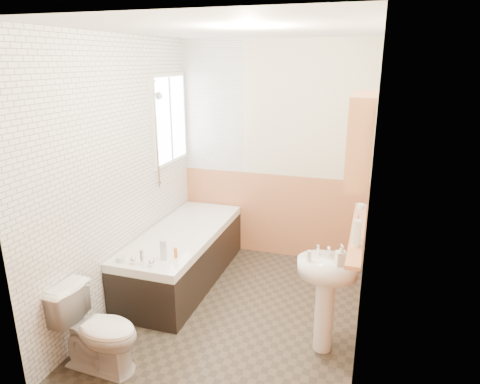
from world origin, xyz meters
name	(u,v)px	position (x,y,z in m)	size (l,w,h in m)	color
floor	(235,313)	(0.00, 0.00, 0.00)	(2.80, 2.80, 0.00)	#312A22
ceiling	(234,29)	(0.00, 0.00, 2.50)	(2.80, 2.80, 0.00)	white
wall_back	(273,153)	(0.00, 1.41, 1.25)	(2.20, 0.02, 2.50)	beige
wall_front	(154,255)	(0.00, -1.41, 1.25)	(2.20, 0.02, 2.50)	beige
wall_left	(121,176)	(-1.11, 0.00, 1.25)	(0.02, 2.80, 2.50)	beige
wall_right	(370,198)	(1.11, 0.00, 1.25)	(0.02, 2.80, 2.50)	beige
wainscot_right	(359,284)	(1.09, 0.00, 0.50)	(0.01, 2.80, 1.00)	tan
wainscot_front	(164,365)	(0.00, -1.39, 0.50)	(2.20, 0.01, 1.00)	tan
wainscot_back	(271,215)	(0.00, 1.39, 0.50)	(2.20, 0.01, 1.00)	tan
tile_cladding_left	(123,176)	(-1.09, 0.00, 1.25)	(0.01, 2.80, 2.50)	white
tile_return_back	(213,107)	(-0.73, 1.39, 1.75)	(0.75, 0.01, 1.50)	white
window	(170,119)	(-1.06, 0.95, 1.65)	(0.03, 0.79, 0.99)	white
bathtub	(183,255)	(-0.73, 0.45, 0.29)	(0.70, 1.83, 0.71)	black
shower_riser	(157,124)	(-1.04, 0.60, 1.65)	(0.10, 0.08, 1.14)	silver
toilet	(98,330)	(-0.76, -1.00, 0.33)	(0.37, 0.66, 0.65)	white
sink	(326,287)	(0.84, -0.26, 0.57)	(0.47, 0.38, 0.90)	white
pine_shelf	(358,231)	(1.04, -0.11, 1.01)	(0.10, 1.31, 0.03)	tan
medicine_cabinet	(361,138)	(1.01, -0.26, 1.76)	(0.17, 0.67, 0.61)	tan
foam_can	(357,233)	(1.04, -0.43, 1.12)	(0.06, 0.06, 0.19)	silver
green_bottle	(357,227)	(1.04, -0.32, 1.13)	(0.04, 0.04, 0.21)	navy
black_jar	(361,206)	(1.04, 0.40, 1.04)	(0.06, 0.06, 0.04)	silver
soap_bottle	(341,260)	(0.94, -0.31, 0.84)	(0.07, 0.16, 0.08)	silver
clear_bottle	(309,256)	(0.70, -0.32, 0.84)	(0.03, 0.03, 0.09)	silver
blue_gel	(164,250)	(-0.60, -0.22, 0.66)	(0.05, 0.03, 0.19)	silver
cream_jar	(121,259)	(-0.95, -0.36, 0.59)	(0.08, 0.08, 0.05)	silver
orange_bottle	(176,253)	(-0.51, -0.14, 0.61)	(0.03, 0.03, 0.10)	orange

